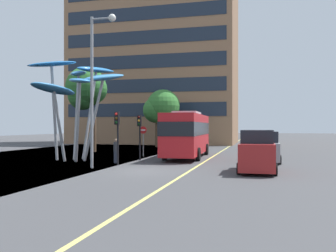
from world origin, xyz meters
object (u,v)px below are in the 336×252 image
at_px(street_lamp, 97,73).
at_px(car_parked_near, 257,152).
at_px(traffic_light_kerb_far, 139,127).
at_px(no_entry_sign, 143,136).
at_px(car_parked_mid, 265,148).
at_px(pedestrian, 116,151).
at_px(red_bus, 187,133).
at_px(leaf_sculpture, 79,81).
at_px(traffic_light_island_mid, 160,126).
at_px(traffic_light_kerb_near, 117,127).

bearing_deg(street_lamp, car_parked_near, 2.78).
xyz_separation_m(traffic_light_kerb_far, no_entry_sign, (-0.81, 3.34, -0.74)).
xyz_separation_m(car_parked_near, no_entry_sign, (-9.18, 8.27, 0.57)).
bearing_deg(street_lamp, traffic_light_kerb_far, 81.06).
height_order(car_parked_mid, pedestrian, car_parked_mid).
distance_m(red_bus, no_entry_sign, 3.69).
bearing_deg(red_bus, street_lamp, -113.32).
relative_size(leaf_sculpture, no_entry_sign, 3.28).
height_order(traffic_light_island_mid, no_entry_sign, traffic_light_island_mid).
xyz_separation_m(street_lamp, no_entry_sign, (0.04, 8.72, -3.98)).
height_order(traffic_light_island_mid, street_lamp, street_lamp).
bearing_deg(car_parked_mid, traffic_light_kerb_near, -153.12).
xyz_separation_m(traffic_light_island_mid, car_parked_mid, (8.74, -4.39, -1.48)).
bearing_deg(car_parked_near, traffic_light_kerb_near, 171.58).
distance_m(traffic_light_kerb_near, street_lamp, 3.66).
height_order(car_parked_mid, street_lamp, street_lamp).
xyz_separation_m(traffic_light_kerb_far, traffic_light_island_mid, (0.10, 5.34, 0.09)).
distance_m(leaf_sculpture, street_lamp, 5.53).
relative_size(traffic_light_kerb_near, traffic_light_island_mid, 0.99).
bearing_deg(traffic_light_kerb_near, traffic_light_kerb_far, 86.15).
bearing_deg(leaf_sculpture, red_bus, 30.97).
distance_m(traffic_light_kerb_far, no_entry_sign, 3.51).
bearing_deg(street_lamp, red_bus, 66.68).
xyz_separation_m(car_parked_mid, pedestrian, (-9.75, -3.16, -0.17)).
bearing_deg(pedestrian, traffic_light_island_mid, 82.34).
height_order(car_parked_near, pedestrian, car_parked_near).
relative_size(car_parked_near, no_entry_sign, 1.79).
bearing_deg(red_bus, traffic_light_kerb_near, -114.31).
xyz_separation_m(red_bus, traffic_light_kerb_near, (-3.12, -6.90, 0.48)).
height_order(leaf_sculpture, car_parked_near, leaf_sculpture).
relative_size(traffic_light_kerb_near, car_parked_mid, 0.74).
height_order(red_bus, no_entry_sign, red_bus).
height_order(traffic_light_kerb_near, traffic_light_kerb_far, traffic_light_kerb_near).
xyz_separation_m(red_bus, traffic_light_kerb_far, (-2.87, -3.25, 0.41)).
distance_m(red_bus, traffic_light_kerb_far, 4.35).
bearing_deg(leaf_sculpture, car_parked_near, -17.05).
bearing_deg(pedestrian, street_lamp, -88.69).
relative_size(car_parked_near, street_lamp, 0.49).
relative_size(traffic_light_kerb_far, car_parked_near, 0.74).
bearing_deg(no_entry_sign, pedestrian, -91.17).
bearing_deg(street_lamp, no_entry_sign, 89.73).
bearing_deg(traffic_light_kerb_far, no_entry_sign, 103.56).
distance_m(traffic_light_island_mid, pedestrian, 7.80).
distance_m(red_bus, pedestrian, 6.75).
bearing_deg(car_parked_mid, traffic_light_island_mid, 153.31).
height_order(red_bus, traffic_light_kerb_far, red_bus).
bearing_deg(pedestrian, traffic_light_kerb_far, 67.47).
xyz_separation_m(traffic_light_kerb_near, pedestrian, (-0.67, 1.44, -1.64)).
relative_size(red_bus, car_parked_mid, 2.21).
bearing_deg(street_lamp, traffic_light_island_mid, 84.97).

